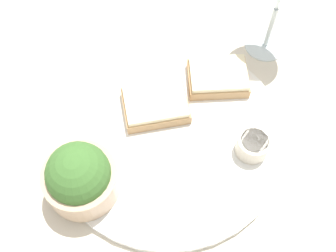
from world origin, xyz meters
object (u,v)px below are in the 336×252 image
Objects in this scene: cheese_toast_far at (218,77)px; sauce_ramekin at (253,145)px; cheese_toast_near at (155,104)px; salad_bowl at (80,177)px.

sauce_ramekin is at bearing 77.24° from cheese_toast_far.
sauce_ramekin is 0.41× the size of cheese_toast_near.
salad_bowl is 0.86× the size of cheese_toast_near.
cheese_toast_far is (-0.26, -0.05, -0.02)m from salad_bowl.
cheese_toast_near is (0.08, -0.13, -0.01)m from sauce_ramekin.
cheese_toast_far is at bearing -169.84° from salad_bowl.
sauce_ramekin reaches higher than cheese_toast_near.
salad_bowl is 0.24m from sauce_ramekin.
salad_bowl is 0.88× the size of cheese_toast_far.
sauce_ramekin is 0.15m from cheese_toast_near.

